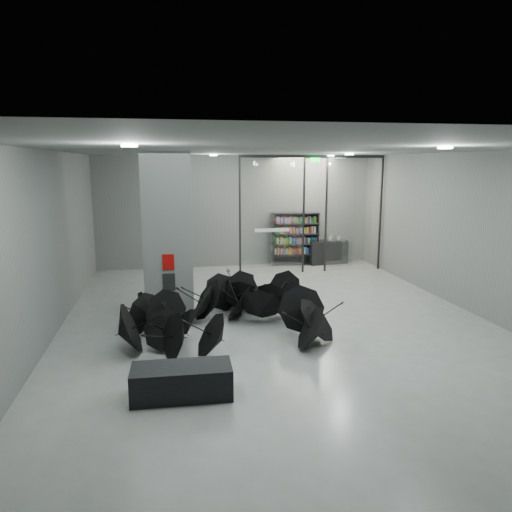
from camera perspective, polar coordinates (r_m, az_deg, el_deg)
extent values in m
plane|color=gray|center=(11.29, 2.92, -8.36)|extent=(14.00, 14.00, 0.00)
cube|color=slate|center=(10.67, 3.14, 12.38)|extent=(10.00, 14.00, 0.02)
cube|color=#5A5C5A|center=(17.63, -2.33, 5.26)|extent=(10.00, 0.02, 4.00)
cube|color=#5A5C5A|center=(4.54, 24.74, -12.38)|extent=(10.00, 0.02, 4.00)
cube|color=#5A5C5A|center=(10.80, -23.74, 0.80)|extent=(0.02, 14.00, 4.00)
cube|color=#5A5C5A|center=(12.92, 25.15, 2.20)|extent=(0.02, 14.00, 4.00)
cube|color=slate|center=(12.48, -10.42, 2.78)|extent=(1.20, 1.20, 4.00)
cube|color=#A50A07|center=(11.98, -10.29, -0.70)|extent=(0.28, 0.04, 0.38)
cube|color=black|center=(12.09, -10.21, -3.03)|extent=(0.30, 0.03, 0.42)
cube|color=#0CE533|center=(16.42, 6.98, 11.14)|extent=(0.30, 0.06, 0.15)
cube|color=silver|center=(16.34, 1.92, 4.82)|extent=(2.20, 0.02, 3.95)
cube|color=silver|center=(17.20, 11.43, 4.92)|extent=(2.00, 0.02, 3.95)
cube|color=black|center=(16.14, -1.91, 4.75)|extent=(0.06, 0.06, 4.00)
cube|color=black|center=(16.61, 5.64, 4.88)|extent=(0.06, 0.06, 4.00)
cube|color=black|center=(16.85, 8.26, 4.90)|extent=(0.06, 0.06, 4.00)
cube|color=black|center=(17.59, 14.46, 4.92)|extent=(0.06, 0.06, 4.00)
cube|color=black|center=(16.61, 6.78, 11.59)|extent=(5.00, 0.08, 0.10)
cube|color=black|center=(8.14, -8.74, -14.39)|extent=(1.63, 0.74, 0.52)
cube|color=black|center=(18.39, 8.39, 0.48)|extent=(1.52, 0.75, 0.88)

